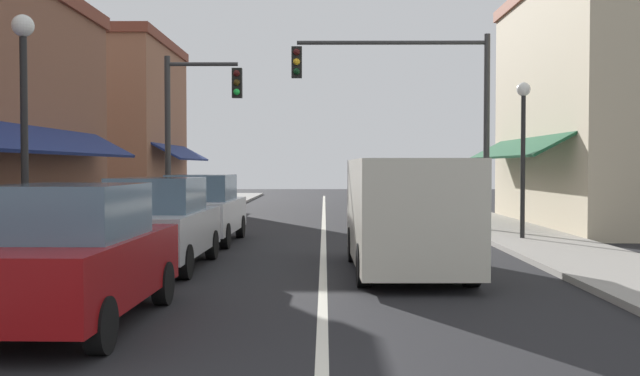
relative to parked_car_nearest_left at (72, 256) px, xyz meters
The scene contains 14 objects.
ground_plane 12.98m from the parked_car_nearest_left, 76.11° to the left, with size 80.00×80.00×0.00m, color black.
sidewalk_left 12.82m from the parked_car_nearest_left, 100.77° to the left, with size 2.60×56.00×0.12m, color gray.
sidewalk_right 15.26m from the parked_car_nearest_left, 55.60° to the left, with size 2.60×56.00×0.12m, color gray.
lane_center_stripe 12.98m from the parked_car_nearest_left, 76.11° to the left, with size 0.14×52.00×0.01m, color silver.
storefront_right_block 19.39m from the parked_car_nearest_left, 49.60° to the left, with size 6.30×10.20×8.05m.
storefront_far_left 23.67m from the parked_car_nearest_left, 106.13° to the left, with size 6.99×8.20×7.51m.
parked_car_nearest_left is the anchor object (origin of this frame).
parked_car_second_left 5.01m from the parked_car_nearest_left, 90.99° to the left, with size 1.84×4.13×1.77m.
parked_car_third_left 9.64m from the parked_car_nearest_left, 90.14° to the left, with size 1.85×4.13×1.77m.
van_in_lane 6.48m from the parked_car_nearest_left, 44.09° to the left, with size 2.05×5.20×2.12m.
traffic_signal_mast_arm 13.95m from the parked_car_nearest_left, 64.24° to the left, with size 5.82×0.50×5.87m.
traffic_signal_left_corner 13.39m from the parked_car_nearest_left, 94.02° to the left, with size 2.41×0.50×5.37m.
street_lamp_left_near 4.00m from the parked_car_nearest_left, 121.95° to the left, with size 0.36×0.36×4.46m.
street_lamp_right_mid 12.98m from the parked_car_nearest_left, 49.72° to the left, with size 0.36×0.36×4.16m.
Camera 1 is at (0.02, -3.40, 2.00)m, focal length 40.18 mm.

